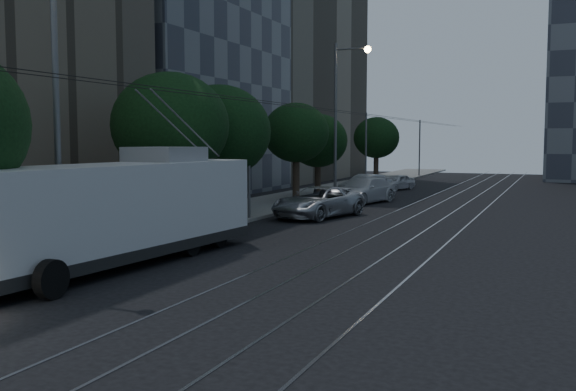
# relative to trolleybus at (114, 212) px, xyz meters

# --- Properties ---
(ground) EXTENTS (120.00, 120.00, 0.00)m
(ground) POSITION_rel_trolleybus_xyz_m (4.10, 1.73, -1.70)
(ground) COLOR black
(ground) RESTS_ON ground
(sidewalk) EXTENTS (5.00, 90.00, 0.15)m
(sidewalk) POSITION_rel_trolleybus_xyz_m (-3.40, 21.73, -1.63)
(sidewalk) COLOR slate
(sidewalk) RESTS_ON ground
(tram_rails) EXTENTS (4.52, 90.00, 0.02)m
(tram_rails) POSITION_rel_trolleybus_xyz_m (6.60, 21.73, -1.69)
(tram_rails) COLOR #94949C
(tram_rails) RESTS_ON ground
(overhead_wires) EXTENTS (2.23, 90.00, 6.00)m
(overhead_wires) POSITION_rel_trolleybus_xyz_m (-0.87, 21.73, 1.77)
(overhead_wires) COLOR black
(overhead_wires) RESTS_ON ground
(building_glass_mid) EXTENTS (14.40, 18.40, 26.80)m
(building_glass_mid) POSITION_rel_trolleybus_xyz_m (-14.90, 23.73, 11.72)
(building_glass_mid) COLOR #383C48
(building_glass_mid) RESTS_ON ground
(building_tan_far) EXTENTS (14.40, 22.40, 34.80)m
(building_tan_far) POSITION_rel_trolleybus_xyz_m (-14.90, 43.73, 15.72)
(building_tan_far) COLOR gray
(building_tan_far) RESTS_ON ground
(trolleybus) EXTENTS (3.56, 12.43, 5.63)m
(trolleybus) POSITION_rel_trolleybus_xyz_m (0.00, 0.00, 0.00)
(trolleybus) COLOR silver
(trolleybus) RESTS_ON ground
(pickup_silver) EXTENTS (3.84, 6.06, 1.56)m
(pickup_silver) POSITION_rel_trolleybus_xyz_m (1.40, 14.35, -0.92)
(pickup_silver) COLOR #AEB1B6
(pickup_silver) RESTS_ON ground
(car_white_a) EXTENTS (2.07, 4.30, 1.42)m
(car_white_a) POSITION_rel_trolleybus_xyz_m (1.40, 16.91, -0.99)
(car_white_a) COLOR #BABABE
(car_white_a) RESTS_ON ground
(car_white_b) EXTENTS (3.51, 5.80, 1.57)m
(car_white_b) POSITION_rel_trolleybus_xyz_m (1.40, 22.42, -0.92)
(car_white_b) COLOR silver
(car_white_b) RESTS_ON ground
(car_white_c) EXTENTS (3.13, 4.66, 1.45)m
(car_white_c) POSITION_rel_trolleybus_xyz_m (-0.20, 28.21, -0.98)
(car_white_c) COLOR silver
(car_white_c) RESTS_ON ground
(car_white_d) EXTENTS (2.57, 3.90, 1.23)m
(car_white_d) POSITION_rel_trolleybus_xyz_m (0.84, 33.45, -1.09)
(car_white_d) COLOR silver
(car_white_d) RESTS_ON ground
(tree_1) EXTENTS (5.10, 5.10, 6.86)m
(tree_1) POSITION_rel_trolleybus_xyz_m (-2.90, 7.57, 2.85)
(tree_1) COLOR black
(tree_1) RESTS_ON ground
(tree_2) EXTENTS (5.12, 5.12, 6.65)m
(tree_2) POSITION_rel_trolleybus_xyz_m (-2.90, 11.88, 2.63)
(tree_2) COLOR black
(tree_2) RESTS_ON ground
(tree_3) EXTENTS (4.08, 4.08, 6.21)m
(tree_3) POSITION_rel_trolleybus_xyz_m (-2.40, 20.58, 2.65)
(tree_3) COLOR black
(tree_3) RESTS_ON ground
(tree_4) EXTENTS (4.12, 4.12, 5.73)m
(tree_4) POSITION_rel_trolleybus_xyz_m (-2.90, 25.73, 2.16)
(tree_4) COLOR black
(tree_4) RESTS_ON ground
(tree_5) EXTENTS (4.01, 4.01, 5.92)m
(tree_5) POSITION_rel_trolleybus_xyz_m (-2.40, 39.04, 2.39)
(tree_5) COLOR black
(tree_5) RESTS_ON ground
(streetlamp_near) EXTENTS (2.56, 0.44, 10.68)m
(streetlamp_near) POSITION_rel_trolleybus_xyz_m (-1.28, -0.49, 4.69)
(streetlamp_near) COLOR slate
(streetlamp_near) RESTS_ON ground
(streetlamp_far) EXTENTS (2.46, 0.44, 10.21)m
(streetlamp_far) POSITION_rel_trolleybus_xyz_m (-0.68, 24.23, 4.43)
(streetlamp_far) COLOR slate
(streetlamp_far) RESTS_ON ground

